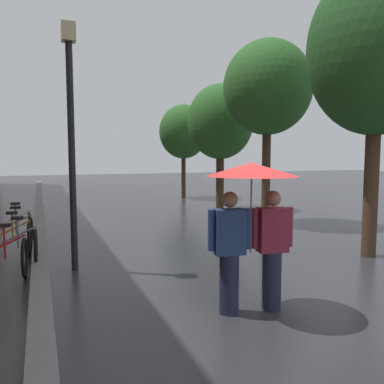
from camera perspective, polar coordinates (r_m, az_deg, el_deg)
ground_plane at (r=5.77m, az=14.09°, el=-16.20°), size 80.00×80.00×0.00m
kerb_strip at (r=14.49m, az=-21.43°, el=-3.12°), size 0.30×36.00×0.12m
street_tree_0 at (r=9.07m, az=25.43°, el=18.24°), size 2.74×2.74×5.95m
street_tree_1 at (r=12.36m, az=10.99°, el=14.66°), size 2.68×2.68×5.57m
street_tree_2 at (r=15.35m, az=4.17°, el=10.13°), size 2.55×2.55×4.85m
street_tree_3 at (r=19.27m, az=-1.26°, el=8.79°), size 2.37×2.37×4.58m
parked_bicycle_1 at (r=8.17m, az=-25.49°, el=-7.38°), size 1.09×0.71×0.96m
parked_bicycle_2 at (r=8.92m, az=-26.02°, el=-6.36°), size 1.08×0.70×0.96m
parked_bicycle_3 at (r=9.79m, az=-25.48°, el=-5.33°), size 1.12×0.76×0.96m
parked_bicycle_4 at (r=10.53m, az=-25.43°, el=-4.60°), size 1.10×0.73×0.96m
couple_under_umbrella at (r=5.24m, az=8.68°, el=-2.47°), size 1.22×1.22×2.01m
street_lamp_post at (r=7.35m, az=-17.27°, el=8.75°), size 0.24×0.24×4.41m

